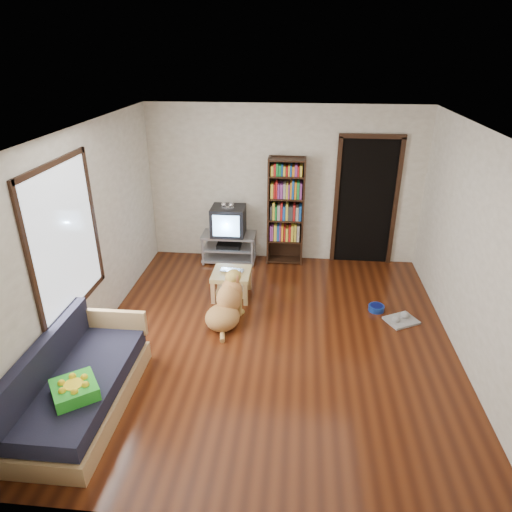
# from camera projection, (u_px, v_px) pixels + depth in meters

# --- Properties ---
(ground) EXTENTS (5.00, 5.00, 0.00)m
(ground) POSITION_uv_depth(u_px,v_px,m) (273.00, 339.00, 5.81)
(ground) COLOR #50210D
(ground) RESTS_ON ground
(ceiling) EXTENTS (5.00, 5.00, 0.00)m
(ceiling) POSITION_uv_depth(u_px,v_px,m) (276.00, 131.00, 4.71)
(ceiling) COLOR white
(ceiling) RESTS_ON ground
(wall_back) EXTENTS (4.50, 0.00, 4.50)m
(wall_back) POSITION_uv_depth(u_px,v_px,m) (284.00, 185.00, 7.52)
(wall_back) COLOR silver
(wall_back) RESTS_ON ground
(wall_front) EXTENTS (4.50, 0.00, 4.50)m
(wall_front) POSITION_uv_depth(u_px,v_px,m) (251.00, 397.00, 3.00)
(wall_front) COLOR silver
(wall_front) RESTS_ON ground
(wall_left) EXTENTS (0.00, 5.00, 5.00)m
(wall_left) POSITION_uv_depth(u_px,v_px,m) (87.00, 239.00, 5.46)
(wall_left) COLOR silver
(wall_left) RESTS_ON ground
(wall_right) EXTENTS (0.00, 5.00, 5.00)m
(wall_right) POSITION_uv_depth(u_px,v_px,m) (476.00, 254.00, 5.06)
(wall_right) COLOR silver
(wall_right) RESTS_ON ground
(green_cushion) EXTENTS (0.54, 0.54, 0.13)m
(green_cushion) POSITION_uv_depth(u_px,v_px,m) (75.00, 390.00, 4.25)
(green_cushion) COLOR green
(green_cushion) RESTS_ON sofa
(laptop) EXTENTS (0.36, 0.25, 0.03)m
(laptop) POSITION_uv_depth(u_px,v_px,m) (231.00, 272.00, 6.61)
(laptop) COLOR silver
(laptop) RESTS_ON coffee_table
(dog_bowl) EXTENTS (0.22, 0.22, 0.08)m
(dog_bowl) POSITION_uv_depth(u_px,v_px,m) (376.00, 308.00, 6.42)
(dog_bowl) COLOR navy
(dog_bowl) RESTS_ON ground
(grey_rag) EXTENTS (0.50, 0.47, 0.03)m
(grey_rag) POSITION_uv_depth(u_px,v_px,m) (401.00, 320.00, 6.18)
(grey_rag) COLOR #A3A3A3
(grey_rag) RESTS_ON ground
(window) EXTENTS (0.03, 1.46, 1.70)m
(window) POSITION_uv_depth(u_px,v_px,m) (66.00, 239.00, 4.92)
(window) COLOR white
(window) RESTS_ON wall_left
(doorway) EXTENTS (1.03, 0.05, 2.19)m
(doorway) POSITION_uv_depth(u_px,v_px,m) (366.00, 199.00, 7.45)
(doorway) COLOR black
(doorway) RESTS_ON wall_back
(tv_stand) EXTENTS (0.90, 0.45, 0.50)m
(tv_stand) POSITION_uv_depth(u_px,v_px,m) (229.00, 247.00, 7.81)
(tv_stand) COLOR #99999E
(tv_stand) RESTS_ON ground
(crt_tv) EXTENTS (0.55, 0.52, 0.58)m
(crt_tv) POSITION_uv_depth(u_px,v_px,m) (229.00, 220.00, 7.63)
(crt_tv) COLOR black
(crt_tv) RESTS_ON tv_stand
(bookshelf) EXTENTS (0.60, 0.30, 1.80)m
(bookshelf) POSITION_uv_depth(u_px,v_px,m) (286.00, 206.00, 7.50)
(bookshelf) COLOR black
(bookshelf) RESTS_ON ground
(sofa) EXTENTS (0.80, 1.80, 0.80)m
(sofa) POSITION_uv_depth(u_px,v_px,m) (80.00, 387.00, 4.62)
(sofa) COLOR tan
(sofa) RESTS_ON ground
(coffee_table) EXTENTS (0.55, 0.55, 0.40)m
(coffee_table) POSITION_uv_depth(u_px,v_px,m) (232.00, 279.00, 6.70)
(coffee_table) COLOR tan
(coffee_table) RESTS_ON ground
(dog) EXTENTS (0.59, 0.88, 0.72)m
(dog) POSITION_uv_depth(u_px,v_px,m) (227.00, 305.00, 6.07)
(dog) COLOR #B38344
(dog) RESTS_ON ground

